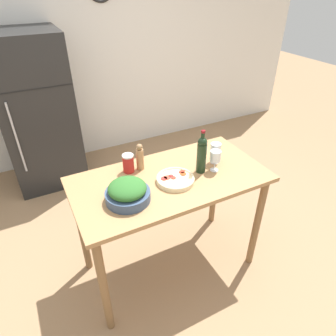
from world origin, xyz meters
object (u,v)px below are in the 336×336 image
wine_glass_near (215,157)px  refrigerator (37,113)px  pepper_mill (140,157)px  salad_bowl (128,192)px  homemade_pizza (175,179)px  wine_glass_far (216,149)px  salt_canister (128,163)px  wine_bottle (202,154)px

wine_glass_near → refrigerator: bearing=117.6°
pepper_mill → salad_bowl: 0.37m
salad_bowl → wine_glass_near: bearing=2.8°
homemade_pizza → wine_glass_near: bearing=-1.4°
wine_glass_far → salt_canister: (-0.62, 0.18, -0.05)m
refrigerator → salt_canister: (0.44, -1.63, 0.15)m
pepper_mill → homemade_pizza: (0.15, -0.26, -0.08)m
salad_bowl → salt_canister: (0.12, 0.30, 0.01)m
wine_bottle → pepper_mill: wine_bottle is taller
wine_bottle → salt_canister: wine_bottle is taller
wine_glass_far → homemade_pizza: size_ratio=0.61×
wine_bottle → wine_glass_near: wine_bottle is taller
wine_glass_near → pepper_mill: bearing=150.4°
refrigerator → salad_bowl: (0.32, -1.94, 0.14)m
wine_glass_far → salt_canister: 0.65m
wine_glass_far → salad_bowl: 0.75m
wine_glass_near → homemade_pizza: 0.33m
salt_canister → wine_glass_far: bearing=-16.5°
refrigerator → wine_glass_near: (0.99, -1.91, 0.19)m
refrigerator → pepper_mill: 1.73m
wine_glass_far → salt_canister: size_ratio=1.17×
refrigerator → wine_glass_near: 2.16m
wine_bottle → wine_glass_near: size_ratio=2.03×
wine_glass_far → homemade_pizza: wine_glass_far is taller
wine_glass_near → wine_glass_far: size_ratio=1.00×
refrigerator → wine_bottle: refrigerator is taller
wine_glass_far → wine_bottle: bearing=-161.2°
salad_bowl → homemade_pizza: bearing=6.4°
refrigerator → wine_bottle: size_ratio=5.10×
refrigerator → salad_bowl: 1.97m
refrigerator → pepper_mill: refrigerator is taller
wine_glass_far → salt_canister: wine_glass_far is taller
salad_bowl → homemade_pizza: salad_bowl is taller
wine_bottle → wine_glass_near: (0.10, -0.03, -0.03)m
wine_glass_far → salad_bowl: bearing=-170.8°
refrigerator → pepper_mill: bearing=-72.1°
wine_bottle → salad_bowl: 0.59m
wine_glass_near → pepper_mill: (-0.47, 0.26, -0.01)m
wine_glass_near → salt_canister: bearing=154.1°
salad_bowl → wine_glass_far: bearing=9.2°
wine_bottle → salad_bowl: wine_bottle is taller
wine_bottle → pepper_mill: size_ratio=1.60×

